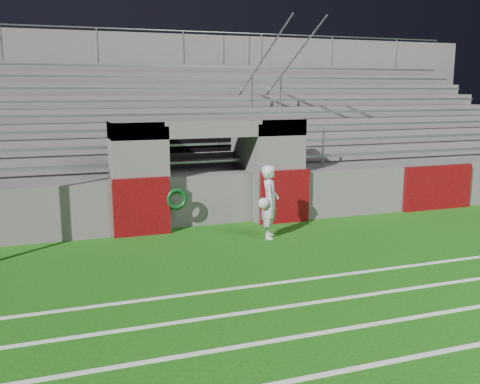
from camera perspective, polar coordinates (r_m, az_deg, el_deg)
name	(u,v)px	position (r m, az deg, el deg)	size (l,w,h in m)	color
ground	(261,265)	(10.38, 2.29, -7.81)	(90.00, 90.00, 0.00)	#17520D
stadium_structure	(171,147)	(17.59, -7.36, 4.77)	(26.00, 8.48, 5.42)	#555351
goalkeeper_with_ball	(270,202)	(12.06, 3.18, -1.07)	(0.65, 0.72, 1.67)	silver
hose_coil	(177,199)	(12.60, -6.78, -0.78)	(0.51, 0.14, 0.54)	#0E4610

